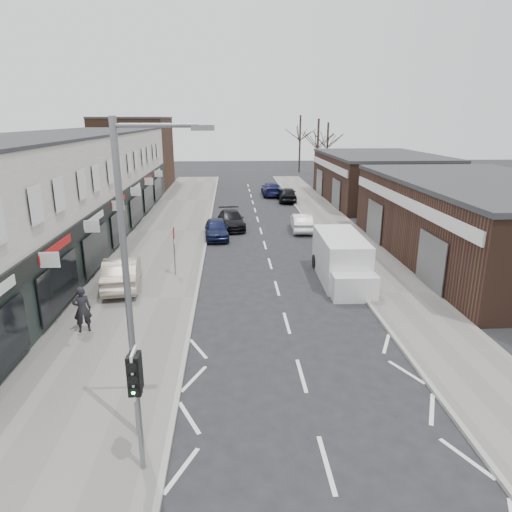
{
  "coord_description": "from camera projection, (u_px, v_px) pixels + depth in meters",
  "views": [
    {
      "loc": [
        -2.23,
        -11.03,
        8.07
      ],
      "look_at": [
        -1.21,
        6.98,
        2.6
      ],
      "focal_mm": 32.0,
      "sensor_mm": 36.0,
      "label": 1
    }
  ],
  "objects": [
    {
      "name": "right_unit_far",
      "position": [
        378.0,
        179.0,
        45.51
      ],
      "size": [
        10.0,
        16.0,
        4.5
      ],
      "primitive_type": "cube",
      "color": "#3C261B",
      "rests_on": "ground"
    },
    {
      "name": "pavement_left",
      "position": [
        170.0,
        231.0,
        33.64
      ],
      "size": [
        5.5,
        64.0,
        0.12
      ],
      "primitive_type": "cube",
      "color": "slate",
      "rests_on": "ground"
    },
    {
      "name": "warning_sign",
      "position": [
        174.0,
        237.0,
        23.55
      ],
      "size": [
        0.12,
        0.8,
        2.7
      ],
      "color": "slate",
      "rests_on": "pavement_left"
    },
    {
      "name": "parked_car_right_b",
      "position": [
        287.0,
        194.0,
        45.62
      ],
      "size": [
        2.0,
        4.42,
        1.47
      ],
      "primitive_type": "imported",
      "rotation": [
        0.0,
        0.0,
        3.08
      ],
      "color": "black",
      "rests_on": "ground"
    },
    {
      "name": "tree_far_a",
      "position": [
        316.0,
        183.0,
        59.35
      ],
      "size": [
        3.6,
        3.6,
        8.0
      ],
      "primitive_type": null,
      "color": "#382D26",
      "rests_on": "ground"
    },
    {
      "name": "parked_car_left_b",
      "position": [
        231.0,
        220.0,
        34.62
      ],
      "size": [
        2.26,
        4.73,
        1.33
      ],
      "primitive_type": "imported",
      "rotation": [
        0.0,
        0.0,
        0.09
      ],
      "color": "black",
      "rests_on": "ground"
    },
    {
      "name": "parked_car_left_a",
      "position": [
        217.0,
        229.0,
        31.73
      ],
      "size": [
        1.85,
        4.11,
        1.37
      ],
      "primitive_type": "imported",
      "rotation": [
        0.0,
        0.0,
        0.06
      ],
      "color": "#111738",
      "rests_on": "ground"
    },
    {
      "name": "parked_car_right_c",
      "position": [
        271.0,
        189.0,
        49.29
      ],
      "size": [
        2.01,
        4.89,
        1.42
      ],
      "primitive_type": "imported",
      "rotation": [
        0.0,
        0.0,
        3.14
      ],
      "color": "#151742",
      "rests_on": "ground"
    },
    {
      "name": "sedan_on_pavement",
      "position": [
        122.0,
        272.0,
        22.26
      ],
      "size": [
        2.21,
        4.74,
        1.5
      ],
      "primitive_type": "imported",
      "rotation": [
        0.0,
        0.0,
        3.28
      ],
      "color": "#A39582",
      "rests_on": "pavement_left"
    },
    {
      "name": "parked_car_right_a",
      "position": [
        302.0,
        222.0,
        33.8
      ],
      "size": [
        1.63,
        4.07,
        1.31
      ],
      "primitive_type": "imported",
      "rotation": [
        0.0,
        0.0,
        3.08
      ],
      "color": "silver",
      "rests_on": "ground"
    },
    {
      "name": "traffic_light",
      "position": [
        136.0,
        383.0,
        10.14
      ],
      "size": [
        0.28,
        0.6,
        3.1
      ],
      "color": "slate",
      "rests_on": "pavement_left"
    },
    {
      "name": "white_van",
      "position": [
        341.0,
        260.0,
        23.38
      ],
      "size": [
        2.24,
        6.04,
        2.33
      ],
      "rotation": [
        0.0,
        0.0,
        -0.03
      ],
      "color": "white",
      "rests_on": "ground"
    },
    {
      "name": "ground",
      "position": [
        312.0,
        413.0,
        13.0
      ],
      "size": [
        160.0,
        160.0,
        0.0
      ],
      "primitive_type": "plane",
      "color": "black",
      "rests_on": "ground"
    },
    {
      "name": "brick_block_far",
      "position": [
        135.0,
        154.0,
        54.1
      ],
      "size": [
        8.0,
        10.0,
        8.0
      ],
      "primitive_type": "cube",
      "color": "#472D1E",
      "rests_on": "ground"
    },
    {
      "name": "pedestrian",
      "position": [
        82.0,
        309.0,
        17.47
      ],
      "size": [
        0.78,
        0.64,
        1.84
      ],
      "primitive_type": "imported",
      "rotation": [
        0.0,
        0.0,
        3.49
      ],
      "color": "black",
      "rests_on": "pavement_left"
    },
    {
      "name": "street_lamp",
      "position": [
        133.0,
        272.0,
        10.65
      ],
      "size": [
        2.23,
        0.22,
        8.0
      ],
      "color": "slate",
      "rests_on": "pavement_left"
    },
    {
      "name": "right_unit_near",
      "position": [
        485.0,
        223.0,
        26.4
      ],
      "size": [
        10.0,
        18.0,
        4.5
      ],
      "primitive_type": "cube",
      "color": "#3C261B",
      "rests_on": "ground"
    },
    {
      "name": "pavement_right",
      "position": [
        337.0,
        229.0,
        34.31
      ],
      "size": [
        3.5,
        64.0,
        0.12
      ],
      "primitive_type": "cube",
      "color": "slate",
      "rests_on": "ground"
    },
    {
      "name": "tree_far_c",
      "position": [
        299.0,
        172.0,
        70.78
      ],
      "size": [
        3.6,
        3.6,
        8.5
      ],
      "primitive_type": null,
      "color": "#382D26",
      "rests_on": "ground"
    },
    {
      "name": "shop_terrace_left",
      "position": [
        58.0,
        190.0,
        29.87
      ],
      "size": [
        8.0,
        41.0,
        7.1
      ],
      "primitive_type": "cube",
      "color": "silver",
      "rests_on": "ground"
    },
    {
      "name": "tree_far_b",
      "position": [
        326.0,
        177.0,
        65.21
      ],
      "size": [
        3.6,
        3.6,
        7.5
      ],
      "primitive_type": null,
      "color": "#382D26",
      "rests_on": "ground"
    }
  ]
}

